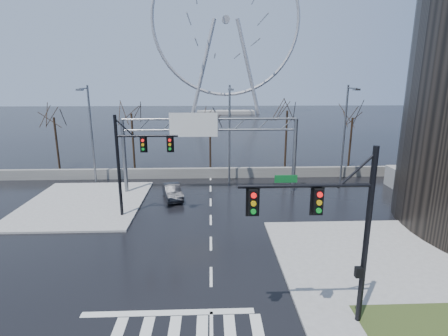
{
  "coord_description": "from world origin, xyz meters",
  "views": [
    {
      "loc": [
        0.04,
        -17.13,
        10.49
      ],
      "look_at": [
        1.05,
        8.5,
        4.0
      ],
      "focal_mm": 28.0,
      "sensor_mm": 36.0,
      "label": 1
    }
  ],
  "objects_px": {
    "signal_mast_far": "(133,157)",
    "car": "(173,192)",
    "ferris_wheel": "(226,26)",
    "sign_gantry": "(206,139)",
    "signal_mast_near": "(336,221)"
  },
  "relations": [
    {
      "from": "signal_mast_near",
      "to": "signal_mast_far",
      "type": "relative_size",
      "value": 1.0
    },
    {
      "from": "ferris_wheel",
      "to": "car",
      "type": "bearing_deg",
      "value": -95.89
    },
    {
      "from": "signal_mast_near",
      "to": "signal_mast_far",
      "type": "height_order",
      "value": "same"
    },
    {
      "from": "signal_mast_far",
      "to": "ferris_wheel",
      "type": "distance_m",
      "value": 89.3
    },
    {
      "from": "sign_gantry",
      "to": "signal_mast_near",
      "type": "bearing_deg",
      "value": -73.81
    },
    {
      "from": "signal_mast_far",
      "to": "car",
      "type": "relative_size",
      "value": 1.99
    },
    {
      "from": "sign_gantry",
      "to": "ferris_wheel",
      "type": "bearing_deg",
      "value": 86.16
    },
    {
      "from": "signal_mast_far",
      "to": "sign_gantry",
      "type": "distance_m",
      "value": 8.14
    },
    {
      "from": "signal_mast_far",
      "to": "ferris_wheel",
      "type": "height_order",
      "value": "ferris_wheel"
    },
    {
      "from": "signal_mast_far",
      "to": "sign_gantry",
      "type": "xyz_separation_m",
      "value": [
        5.49,
        6.0,
        0.35
      ]
    },
    {
      "from": "signal_mast_near",
      "to": "ferris_wheel",
      "type": "bearing_deg",
      "value": 90.08
    },
    {
      "from": "ferris_wheel",
      "to": "car",
      "type": "xyz_separation_m",
      "value": [
        -8.44,
        -81.87,
        -25.47
      ]
    },
    {
      "from": "sign_gantry",
      "to": "ferris_wheel",
      "type": "height_order",
      "value": "ferris_wheel"
    },
    {
      "from": "ferris_wheel",
      "to": "car",
      "type": "height_order",
      "value": "ferris_wheel"
    },
    {
      "from": "sign_gantry",
      "to": "car",
      "type": "xyz_separation_m",
      "value": [
        -3.07,
        -1.83,
        -4.52
      ]
    }
  ]
}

